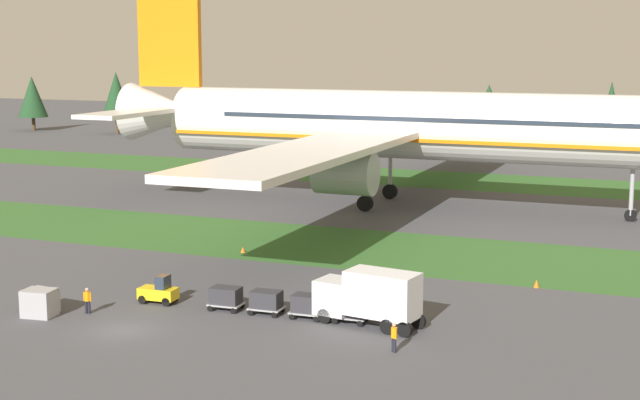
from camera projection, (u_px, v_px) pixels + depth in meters
ground_plane at (124, 330)px, 58.22m from camera, size 400.00×400.00×0.00m
grass_strip_near at (303, 243)px, 83.77m from camera, size 320.00×15.80×0.01m
grass_strip_far at (435, 179)px, 123.55m from camera, size 320.00×15.80×0.01m
airliner at (401, 124)px, 101.40m from camera, size 67.86×83.39×24.97m
baggage_tug at (159, 292)px, 64.20m from camera, size 2.67×1.44×1.97m
cargo_dolly_lead at (226, 296)px, 62.54m from camera, size 2.28×1.61×1.55m
cargo_dolly_second at (266, 300)px, 61.60m from camera, size 2.28×1.61×1.55m
cargo_dolly_third at (308, 304)px, 60.65m from camera, size 2.28×1.61×1.55m
cargo_dolly_fourth at (351, 308)px, 59.70m from camera, size 2.28×1.61×1.55m
catering_truck at (369, 295)px, 58.88m from camera, size 7.22×3.31×3.58m
ground_crew_marshaller at (394, 336)px, 53.95m from camera, size 0.41×0.44×1.74m
ground_crew_loader at (87, 299)px, 61.71m from camera, size 0.56×0.36×1.74m
uld_container_0 at (39, 303)px, 61.05m from camera, size 2.20×1.85×1.80m
uld_container_1 at (41, 301)px, 61.95m from camera, size 2.15×1.79×1.57m
taxiway_marker_0 at (243, 250)px, 79.97m from camera, size 0.44×0.44×0.48m
taxiway_marker_1 at (536, 284)px, 68.44m from camera, size 0.44×0.44×0.57m
distant_tree_line at (436, 107)px, 161.93m from camera, size 196.27×10.06×12.20m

